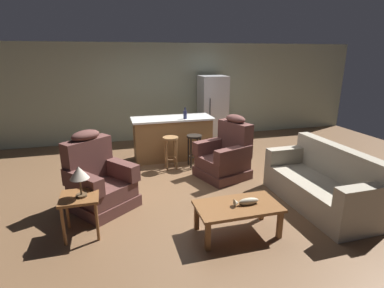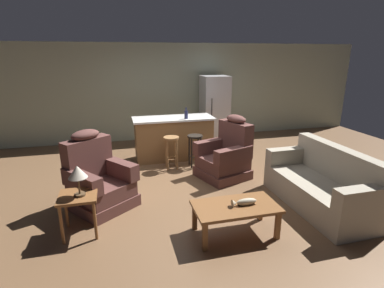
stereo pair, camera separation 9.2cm
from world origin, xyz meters
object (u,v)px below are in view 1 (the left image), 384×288
(couch, at_px, (322,185))
(refrigerator, at_px, (213,109))
(recliner_near_island, at_px, (226,155))
(bar_stool_right, at_px, (194,145))
(recliner_near_lamp, at_px, (98,181))
(coffee_table, at_px, (238,209))
(table_lamp, at_px, (79,174))
(fish_figurine, at_px, (246,202))
(end_table, at_px, (80,203))
(kitchen_island, at_px, (173,138))
(bottle_tall_green, at_px, (185,114))
(bar_stool_left, at_px, (171,147))

(couch, height_order, refrigerator, refrigerator)
(recliner_near_island, xyz_separation_m, bar_stool_right, (-0.44, 0.69, 0.05))
(recliner_near_lamp, xyz_separation_m, bar_stool_right, (1.91, 1.31, 0.05))
(coffee_table, height_order, recliner_near_island, recliner_near_island)
(couch, height_order, recliner_near_lamp, recliner_near_lamp)
(recliner_near_lamp, relative_size, table_lamp, 2.93)
(fish_figurine, distance_m, end_table, 2.16)
(kitchen_island, relative_size, bottle_tall_green, 7.31)
(bar_stool_right, bearing_deg, end_table, -136.02)
(recliner_near_lamp, xyz_separation_m, table_lamp, (-0.18, -0.77, 0.45))
(recliner_near_lamp, height_order, end_table, recliner_near_lamp)
(recliner_near_island, relative_size, bar_stool_right, 1.76)
(coffee_table, xyz_separation_m, bar_stool_left, (-0.36, 2.58, 0.11))
(table_lamp, xyz_separation_m, refrigerator, (3.13, 3.91, 0.01))
(couch, distance_m, bar_stool_right, 2.65)
(recliner_near_island, height_order, refrigerator, refrigerator)
(recliner_near_lamp, relative_size, bar_stool_right, 1.76)
(kitchen_island, distance_m, refrigerator, 1.87)
(recliner_near_lamp, relative_size, end_table, 2.14)
(recliner_near_lamp, height_order, refrigerator, refrigerator)
(coffee_table, relative_size, end_table, 1.96)
(bar_stool_left, xyz_separation_m, bottle_tall_green, (0.42, 0.44, 0.57))
(fish_figurine, distance_m, couch, 1.56)
(bottle_tall_green, bearing_deg, couch, -59.57)
(end_table, bearing_deg, kitchen_island, 56.24)
(table_lamp, bearing_deg, coffee_table, -14.44)
(recliner_near_island, relative_size, refrigerator, 0.68)
(recliner_near_lamp, bearing_deg, recliner_near_island, 67.55)
(bar_stool_left, distance_m, refrigerator, 2.43)
(end_table, distance_m, bar_stool_right, 2.95)
(couch, distance_m, table_lamp, 3.60)
(coffee_table, relative_size, table_lamp, 2.68)
(fish_figurine, relative_size, recliner_near_lamp, 0.28)
(kitchen_island, bearing_deg, bar_stool_right, -62.13)
(bar_stool_right, bearing_deg, refrigerator, 60.37)
(fish_figurine, xyz_separation_m, recliner_near_island, (0.48, 1.91, -0.04))
(couch, relative_size, recliner_near_island, 1.59)
(bar_stool_left, bearing_deg, table_lamp, -127.25)
(fish_figurine, height_order, end_table, end_table)
(table_lamp, xyz_separation_m, bar_stool_right, (2.09, 2.08, -0.40))
(fish_figurine, height_order, recliner_near_island, recliner_near_island)
(bottle_tall_green, bearing_deg, fish_figurine, -89.15)
(kitchen_island, xyz_separation_m, refrigerator, (1.37, 1.20, 0.40))
(kitchen_island, relative_size, bar_stool_left, 2.65)
(recliner_near_lamp, bearing_deg, end_table, -52.98)
(table_lamp, distance_m, kitchen_island, 3.26)
(end_table, xyz_separation_m, bar_stool_right, (2.12, 2.05, 0.01))
(recliner_near_lamp, height_order, recliner_near_island, same)
(end_table, relative_size, refrigerator, 0.32)
(bar_stool_right, bearing_deg, bottle_tall_green, 100.85)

